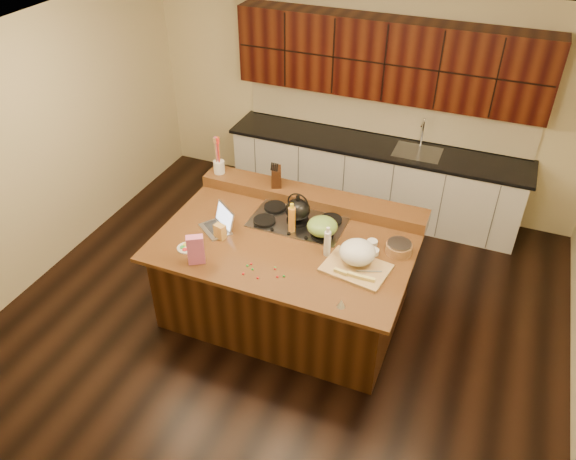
% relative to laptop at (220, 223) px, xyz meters
% --- Properties ---
extents(room, '(5.52, 5.02, 2.72)m').
position_rel_laptop_xyz_m(room, '(0.67, 0.07, 0.37)').
color(room, black).
rests_on(room, ground).
extents(island, '(2.40, 1.60, 0.92)m').
position_rel_laptop_xyz_m(island, '(0.67, 0.07, -0.52)').
color(island, black).
rests_on(island, ground).
extents(back_ledge, '(2.40, 0.30, 0.12)m').
position_rel_laptop_xyz_m(back_ledge, '(0.67, 0.77, 0.00)').
color(back_ledge, black).
rests_on(back_ledge, island).
extents(cooktop, '(0.92, 0.52, 0.05)m').
position_rel_laptop_xyz_m(cooktop, '(0.67, 0.37, -0.04)').
color(cooktop, gray).
rests_on(cooktop, island).
extents(back_counter, '(3.70, 0.66, 2.40)m').
position_rel_laptop_xyz_m(back_counter, '(0.97, 2.30, 0.00)').
color(back_counter, silver).
rests_on(back_counter, ground).
extents(kettle, '(0.28, 0.28, 0.22)m').
position_rel_laptop_xyz_m(kettle, '(0.67, 0.37, 0.10)').
color(kettle, black).
rests_on(kettle, cooktop).
extents(green_bowl, '(0.34, 0.34, 0.16)m').
position_rel_laptop_xyz_m(green_bowl, '(0.97, 0.24, 0.07)').
color(green_bowl, olive).
rests_on(green_bowl, cooktop).
extents(laptop, '(0.40, 0.39, 0.22)m').
position_rel_laptop_xyz_m(laptop, '(0.00, 0.00, 0.00)').
color(laptop, '#B7B7BC').
rests_on(laptop, island).
extents(oil_bottle, '(0.08, 0.08, 0.27)m').
position_rel_laptop_xyz_m(oil_bottle, '(0.67, 0.21, 0.08)').
color(oil_bottle, orange).
rests_on(oil_bottle, island).
extents(vinegar_bottle, '(0.08, 0.08, 0.25)m').
position_rel_laptop_xyz_m(vinegar_bottle, '(1.10, 0.01, 0.07)').
color(vinegar_bottle, silver).
rests_on(vinegar_bottle, island).
extents(wooden_tray, '(0.62, 0.49, 0.23)m').
position_rel_laptop_xyz_m(wooden_tray, '(1.39, -0.03, 0.04)').
color(wooden_tray, tan).
rests_on(wooden_tray, island).
extents(ramekin_a, '(0.13, 0.13, 0.04)m').
position_rel_laptop_xyz_m(ramekin_a, '(1.49, 0.18, -0.04)').
color(ramekin_a, white).
rests_on(ramekin_a, island).
extents(ramekin_b, '(0.13, 0.13, 0.04)m').
position_rel_laptop_xyz_m(ramekin_b, '(1.74, 0.24, -0.04)').
color(ramekin_b, white).
rests_on(ramekin_b, island).
extents(ramekin_c, '(0.11, 0.11, 0.04)m').
position_rel_laptop_xyz_m(ramekin_c, '(1.44, 0.31, -0.04)').
color(ramekin_c, white).
rests_on(ramekin_c, island).
extents(strainer_bowl, '(0.28, 0.28, 0.09)m').
position_rel_laptop_xyz_m(strainer_bowl, '(1.69, 0.28, -0.01)').
color(strainer_bowl, '#996B3F').
rests_on(strainer_bowl, island).
extents(kitchen_timer, '(0.10, 0.10, 0.07)m').
position_rel_laptop_xyz_m(kitchen_timer, '(1.43, -0.59, -0.02)').
color(kitchen_timer, silver).
rests_on(kitchen_timer, island).
extents(pink_bag, '(0.17, 0.15, 0.28)m').
position_rel_laptop_xyz_m(pink_bag, '(0.05, -0.54, 0.08)').
color(pink_bag, '#D76597').
rests_on(pink_bag, island).
extents(candy_plate, '(0.22, 0.22, 0.01)m').
position_rel_laptop_xyz_m(candy_plate, '(-0.14, -0.40, -0.05)').
color(candy_plate, white).
rests_on(candy_plate, island).
extents(package_box, '(0.12, 0.10, 0.15)m').
position_rel_laptop_xyz_m(package_box, '(0.08, -0.14, 0.01)').
color(package_box, gold).
rests_on(package_box, island).
extents(utensil_crock, '(0.16, 0.16, 0.14)m').
position_rel_laptop_xyz_m(utensil_crock, '(-0.40, 0.77, 0.13)').
color(utensil_crock, white).
rests_on(utensil_crock, back_ledge).
extents(knife_block, '(0.16, 0.19, 0.20)m').
position_rel_laptop_xyz_m(knife_block, '(0.27, 0.77, 0.16)').
color(knife_block, black).
rests_on(knife_block, back_ledge).
extents(gumdrop_0, '(0.02, 0.02, 0.02)m').
position_rel_laptop_xyz_m(gumdrop_0, '(0.52, -0.39, -0.05)').
color(gumdrop_0, red).
rests_on(gumdrop_0, island).
extents(gumdrop_1, '(0.02, 0.02, 0.02)m').
position_rel_laptop_xyz_m(gumdrop_1, '(0.74, -0.36, -0.05)').
color(gumdrop_1, '#198C26').
rests_on(gumdrop_1, island).
extents(gumdrop_2, '(0.02, 0.02, 0.02)m').
position_rel_laptop_xyz_m(gumdrop_2, '(0.74, -0.37, -0.05)').
color(gumdrop_2, red).
rests_on(gumdrop_2, island).
extents(gumdrop_3, '(0.02, 0.02, 0.02)m').
position_rel_laptop_xyz_m(gumdrop_3, '(0.50, -0.42, -0.05)').
color(gumdrop_3, '#198C26').
rests_on(gumdrop_3, island).
extents(gumdrop_4, '(0.02, 0.02, 0.02)m').
position_rel_laptop_xyz_m(gumdrop_4, '(0.65, -0.54, -0.05)').
color(gumdrop_4, red).
rests_on(gumdrop_4, island).
extents(gumdrop_5, '(0.02, 0.02, 0.02)m').
position_rel_laptop_xyz_m(gumdrop_5, '(0.56, -0.45, -0.05)').
color(gumdrop_5, '#198C26').
rests_on(gumdrop_5, island).
extents(gumdrop_6, '(0.02, 0.02, 0.02)m').
position_rel_laptop_xyz_m(gumdrop_6, '(0.80, -0.46, -0.05)').
color(gumdrop_6, red).
rests_on(gumdrop_6, island).
extents(gumdrop_7, '(0.02, 0.02, 0.02)m').
position_rel_laptop_xyz_m(gumdrop_7, '(0.85, -0.43, -0.05)').
color(gumdrop_7, '#198C26').
rests_on(gumdrop_7, island).
extents(gumdrop_8, '(0.02, 0.02, 0.02)m').
position_rel_laptop_xyz_m(gumdrop_8, '(0.51, -0.54, -0.05)').
color(gumdrop_8, red).
rests_on(gumdrop_8, island).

